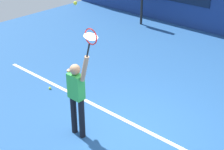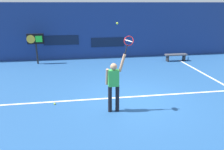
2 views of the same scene
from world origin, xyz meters
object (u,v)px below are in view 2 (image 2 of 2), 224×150
tennis_racket (128,42)px  scoreboard_clock (35,40)px  court_bench (176,56)px  spare_ball (55,104)px  water_bottle (188,59)px  tennis_player (114,83)px  tennis_ball (117,23)px

tennis_racket → scoreboard_clock: (-4.01, 6.87, -0.94)m
court_bench → spare_ball: size_ratio=20.59×
tennis_racket → water_bottle: size_ratio=2.61×
scoreboard_clock → water_bottle: scoreboard_clock is taller
water_bottle → tennis_player: bearing=-133.4°
tennis_racket → tennis_player: bearing=179.5°
tennis_player → court_bench: size_ratio=1.41×
tennis_racket → tennis_ball: bearing=179.7°
court_bench → water_bottle: 0.89m
tennis_ball → spare_ball: tennis_ball is taller
court_bench → scoreboard_clock: bearing=175.6°
tennis_player → tennis_ball: size_ratio=29.12×
tennis_racket → scoreboard_clock: bearing=120.3°
tennis_ball → water_bottle: (5.77, 6.20, -2.82)m
court_bench → tennis_player: bearing=-129.0°
tennis_ball → spare_ball: 3.70m
scoreboard_clock → court_bench: (8.56, -0.66, -1.09)m
tennis_ball → tennis_racket: bearing=-0.3°
tennis_player → court_bench: 8.00m
tennis_player → tennis_ball: bearing=-1.4°
tennis_ball → water_bottle: size_ratio=0.28×
tennis_player → scoreboard_clock: tennis_player is taller
scoreboard_clock → court_bench: scoreboard_clock is taller
water_bottle → spare_ball: size_ratio=3.53×
tennis_player → court_bench: tennis_player is taller
tennis_player → spare_ball: bearing=157.8°
tennis_player → water_bottle: bearing=46.6°
tennis_ball → water_bottle: tennis_ball is taller
court_bench → spare_ball: (-7.05, -5.37, -0.30)m
tennis_ball → court_bench: (4.91, 6.20, -2.60)m
tennis_player → tennis_ball: tennis_ball is taller
tennis_ball → court_bench: size_ratio=0.05×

